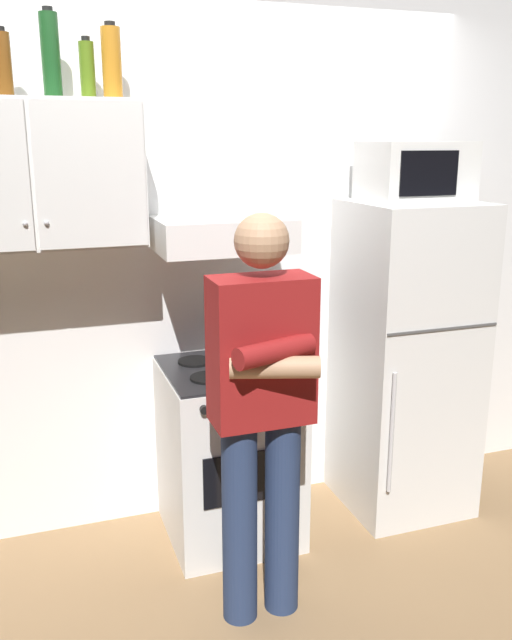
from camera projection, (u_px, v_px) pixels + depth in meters
ground_plane at (256, 557)px, 3.15m from camera, size 7.00×7.00×0.00m
back_wall_tiled at (216, 252)px, 3.34m from camera, size 4.80×0.10×2.70m
upper_cabinet at (31, 174)px, 2.77m from camera, size 0.90×0.37×0.60m
stove_oven at (229, 452)px, 3.25m from camera, size 0.60×0.62×0.87m
range_hood at (219, 206)px, 3.06m from camera, size 0.60×0.44×0.75m
refrigerator at (406, 359)px, 3.45m from camera, size 0.60×0.62×1.60m
microwave at (415, 171)px, 3.22m from camera, size 0.48×0.37×0.28m
person_standing at (262, 409)px, 2.56m from camera, size 0.38×0.33×1.64m
cooking_pot at (263, 357)px, 3.05m from camera, size 0.31×0.21×0.13m
bottle_olive_oil at (87, 70)px, 2.76m from camera, size 0.06×0.06×0.24m
bottle_beer_brown at (3, 64)px, 2.62m from camera, size 0.07×0.07×0.26m
bottle_wine_green at (51, 55)px, 2.69m from camera, size 0.07×0.07×0.34m
bottle_liquor_amber at (112, 63)px, 2.76m from camera, size 0.08×0.08×0.30m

